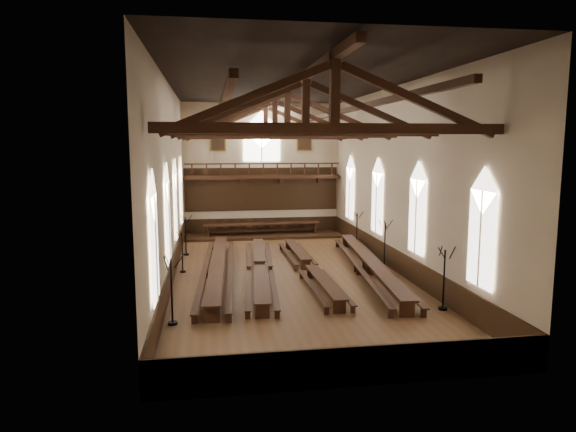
% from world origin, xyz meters
% --- Properties ---
extents(ground, '(26.00, 26.00, 0.00)m').
position_xyz_m(ground, '(0.00, 0.00, 0.00)').
color(ground, brown).
rests_on(ground, ground).
extents(room_walls, '(26.00, 26.00, 26.00)m').
position_xyz_m(room_walls, '(0.00, 0.00, 6.46)').
color(room_walls, beige).
rests_on(room_walls, ground).
extents(wainscot_band, '(12.00, 26.00, 1.20)m').
position_xyz_m(wainscot_band, '(0.00, 0.00, 0.60)').
color(wainscot_band, black).
rests_on(wainscot_band, ground).
extents(side_windows, '(11.85, 19.80, 4.50)m').
position_xyz_m(side_windows, '(-0.00, -0.00, 3.74)').
color(side_windows, white).
rests_on(side_windows, room_walls).
extents(end_window, '(2.80, 0.12, 3.80)m').
position_xyz_m(end_window, '(0.00, 12.90, 7.22)').
color(end_window, white).
rests_on(end_window, room_walls).
extents(minstrels_gallery, '(11.80, 1.24, 3.70)m').
position_xyz_m(minstrels_gallery, '(0.00, 12.66, 3.91)').
color(minstrels_gallery, '#3B1D12').
rests_on(minstrels_gallery, room_walls).
extents(portraits, '(7.75, 0.09, 1.45)m').
position_xyz_m(portraits, '(0.00, 12.90, 7.10)').
color(portraits, brown).
rests_on(portraits, room_walls).
extents(roof_trusses, '(11.70, 25.70, 2.80)m').
position_xyz_m(roof_trusses, '(0.00, -0.00, 8.22)').
color(roof_trusses, '#3B1D12').
rests_on(roof_trusses, room_walls).
extents(refectory_row_a, '(1.99, 14.90, 0.80)m').
position_xyz_m(refectory_row_a, '(-3.67, 0.04, 0.58)').
color(refectory_row_a, '#3B1D12').
rests_on(refectory_row_a, ground).
extents(refectory_row_b, '(1.98, 14.09, 0.71)m').
position_xyz_m(refectory_row_b, '(-1.47, -0.14, 0.52)').
color(refectory_row_b, '#3B1D12').
rests_on(refectory_row_b, ground).
extents(refectory_row_c, '(1.36, 13.60, 0.66)m').
position_xyz_m(refectory_row_c, '(1.13, -0.18, 0.48)').
color(refectory_row_c, '#3B1D12').
rests_on(refectory_row_c, ground).
extents(refectory_row_d, '(2.35, 14.98, 0.80)m').
position_xyz_m(refectory_row_d, '(4.43, -0.52, 0.58)').
color(refectory_row_d, '#3B1D12').
rests_on(refectory_row_d, ground).
extents(dais, '(11.40, 2.98, 0.20)m').
position_xyz_m(dais, '(-0.17, 11.40, 0.10)').
color(dais, black).
rests_on(dais, ground).
extents(high_table, '(8.76, 1.40, 0.82)m').
position_xyz_m(high_table, '(-0.17, 11.40, 0.89)').
color(high_table, '#3B1D12').
rests_on(high_table, dais).
extents(high_chairs, '(7.63, 0.43, 0.97)m').
position_xyz_m(high_chairs, '(-0.17, 12.24, 0.73)').
color(high_chairs, '#3B1D12').
rests_on(high_chairs, dais).
extents(candelabrum_left_near, '(0.74, 0.84, 2.72)m').
position_xyz_m(candelabrum_left_near, '(-5.55, -6.94, 0.83)').
color(candelabrum_left_near, black).
rests_on(candelabrum_left_near, ground).
extents(candelabrum_left_mid, '(0.67, 0.69, 2.30)m').
position_xyz_m(candelabrum_left_mid, '(-5.55, 1.28, 0.70)').
color(candelabrum_left_mid, black).
rests_on(candelabrum_left_mid, ground).
extents(candelabrum_left_far, '(0.75, 0.76, 2.54)m').
position_xyz_m(candelabrum_left_far, '(-5.55, 5.68, 0.77)').
color(candelabrum_left_far, black).
rests_on(candelabrum_left_far, ground).
extents(candelabrum_right_near, '(0.82, 0.79, 2.71)m').
position_xyz_m(candelabrum_right_near, '(5.55, -6.86, 0.82)').
color(candelabrum_right_near, black).
rests_on(candelabrum_right_near, ground).
extents(candelabrum_right_mid, '(0.81, 0.81, 2.74)m').
position_xyz_m(candelabrum_right_mid, '(5.55, 0.44, 0.83)').
color(candelabrum_right_mid, black).
rests_on(candelabrum_right_mid, ground).
extents(candelabrum_right_far, '(0.67, 0.78, 2.52)m').
position_xyz_m(candelabrum_right_far, '(5.55, 5.90, 0.77)').
color(candelabrum_right_far, black).
rests_on(candelabrum_right_far, ground).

